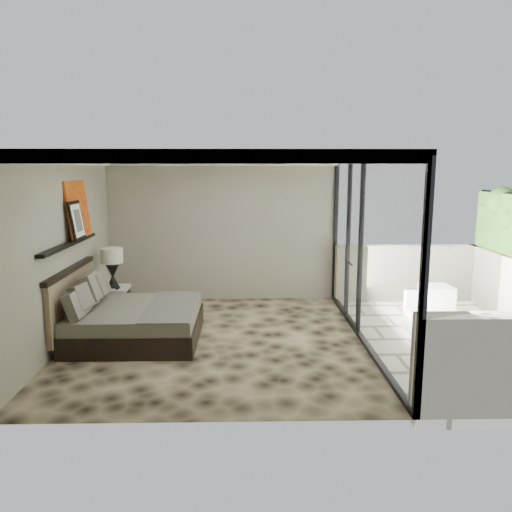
{
  "coord_description": "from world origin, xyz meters",
  "views": [
    {
      "loc": [
        0.45,
        -7.33,
        2.62
      ],
      "look_at": [
        0.62,
        0.4,
        1.25
      ],
      "focal_mm": 35.0,
      "sensor_mm": 36.0,
      "label": 1
    }
  ],
  "objects_px": {
    "table_lamp": "(112,262)",
    "ottoman": "(436,300)",
    "lounger": "(446,331)",
    "bed": "(130,319)",
    "nightstand": "(113,300)"
  },
  "relations": [
    {
      "from": "nightstand",
      "to": "lounger",
      "type": "relative_size",
      "value": 0.33
    },
    {
      "from": "table_lamp",
      "to": "ottoman",
      "type": "xyz_separation_m",
      "value": [
        5.84,
        0.0,
        -0.72
      ]
    },
    {
      "from": "bed",
      "to": "lounger",
      "type": "distance_m",
      "value": 4.81
    },
    {
      "from": "table_lamp",
      "to": "ottoman",
      "type": "distance_m",
      "value": 5.88
    },
    {
      "from": "ottoman",
      "to": "lounger",
      "type": "height_order",
      "value": "lounger"
    },
    {
      "from": "ottoman",
      "to": "nightstand",
      "type": "bearing_deg",
      "value": 179.99
    },
    {
      "from": "bed",
      "to": "lounger",
      "type": "relative_size",
      "value": 1.18
    },
    {
      "from": "bed",
      "to": "ottoman",
      "type": "relative_size",
      "value": 3.82
    },
    {
      "from": "table_lamp",
      "to": "lounger",
      "type": "bearing_deg",
      "value": -16.7
    },
    {
      "from": "bed",
      "to": "table_lamp",
      "type": "bearing_deg",
      "value": 113.83
    },
    {
      "from": "table_lamp",
      "to": "bed",
      "type": "bearing_deg",
      "value": -66.17
    },
    {
      "from": "bed",
      "to": "ottoman",
      "type": "height_order",
      "value": "bed"
    },
    {
      "from": "nightstand",
      "to": "ottoman",
      "type": "relative_size",
      "value": 1.08
    },
    {
      "from": "lounger",
      "to": "bed",
      "type": "bearing_deg",
      "value": 176.58
    },
    {
      "from": "table_lamp",
      "to": "lounger",
      "type": "distance_m",
      "value": 5.66
    }
  ]
}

